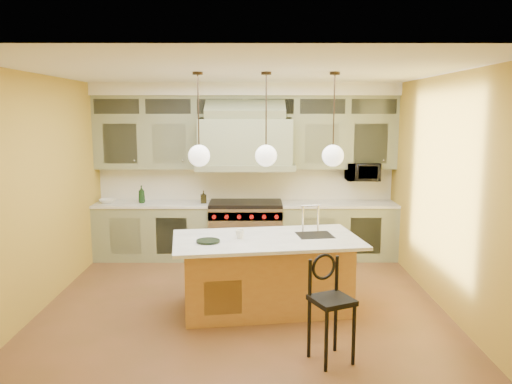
{
  "coord_description": "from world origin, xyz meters",
  "views": [
    {
      "loc": [
        0.15,
        -6.01,
        2.44
      ],
      "look_at": [
        0.17,
        0.7,
        1.36
      ],
      "focal_mm": 35.0,
      "sensor_mm": 36.0,
      "label": 1
    }
  ],
  "objects_px": {
    "range": "(246,230)",
    "counter_stool": "(330,302)",
    "kitchen_island": "(266,272)",
    "microwave": "(362,172)"
  },
  "relations": [
    {
      "from": "range",
      "to": "microwave",
      "type": "height_order",
      "value": "microwave"
    },
    {
      "from": "kitchen_island",
      "to": "microwave",
      "type": "distance_m",
      "value": 3.01
    },
    {
      "from": "kitchen_island",
      "to": "counter_stool",
      "type": "height_order",
      "value": "kitchen_island"
    },
    {
      "from": "range",
      "to": "counter_stool",
      "type": "xyz_separation_m",
      "value": [
        0.89,
        -3.52,
        0.11
      ]
    },
    {
      "from": "counter_stool",
      "to": "kitchen_island",
      "type": "bearing_deg",
      "value": 89.79
    },
    {
      "from": "kitchen_island",
      "to": "microwave",
      "type": "xyz_separation_m",
      "value": [
        1.66,
        2.31,
        0.98
      ]
    },
    {
      "from": "range",
      "to": "microwave",
      "type": "xyz_separation_m",
      "value": [
        1.95,
        0.11,
        0.96
      ]
    },
    {
      "from": "range",
      "to": "microwave",
      "type": "distance_m",
      "value": 2.18
    },
    {
      "from": "kitchen_island",
      "to": "counter_stool",
      "type": "relative_size",
      "value": 2.27
    },
    {
      "from": "range",
      "to": "kitchen_island",
      "type": "distance_m",
      "value": 2.23
    }
  ]
}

